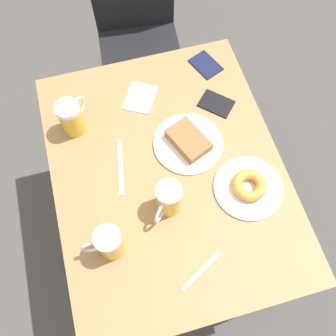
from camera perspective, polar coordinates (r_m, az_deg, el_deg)
ground_plane at (r=2.02m, az=0.00°, el=-8.76°), size 8.00×8.00×0.00m
table at (r=1.40m, az=0.00°, el=-1.34°), size 0.82×1.06×0.71m
chair at (r=1.99m, az=-4.74°, el=20.54°), size 0.44×0.44×0.89m
plate_with_cake at (r=1.38m, az=3.09°, el=4.01°), size 0.26×0.26×0.05m
plate_with_donut at (r=1.33m, az=12.19°, el=-2.77°), size 0.24×0.24×0.05m
beer_mug_left at (r=1.22m, az=0.06°, el=-4.76°), size 0.11×0.11×0.14m
beer_mug_center at (r=1.41m, az=-14.48°, el=7.50°), size 0.11×0.12×0.14m
beer_mug_right at (r=1.20m, az=-9.01°, el=-11.23°), size 0.13×0.09×0.14m
napkin_folded at (r=1.50m, az=-4.27°, el=10.65°), size 0.16×0.17×0.00m
fork at (r=1.24m, az=5.04°, el=-15.42°), size 0.16×0.09×0.00m
knife at (r=1.36m, az=-7.26°, el=0.25°), size 0.05×0.22×0.00m
passport_near_edge at (r=1.60m, az=5.77°, el=15.38°), size 0.13×0.15×0.01m
passport_far_edge at (r=1.49m, az=7.37°, el=9.71°), size 0.15×0.15×0.01m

